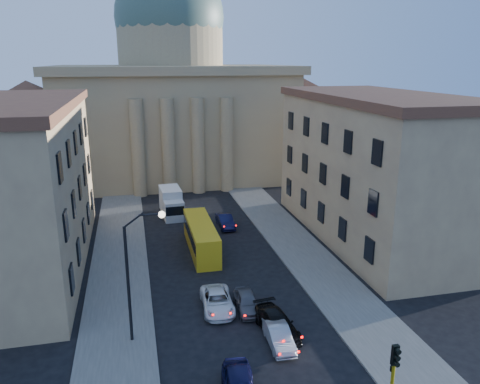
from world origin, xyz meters
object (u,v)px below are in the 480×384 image
object	(u,v)px
street_lamp	(136,267)
city_bus	(201,236)
traffic_light	(393,375)
box_truck	(172,203)
car_right_near	(279,336)

from	to	relation	value
street_lamp	city_bus	bearing A→B (deg)	66.38
traffic_light	street_lamp	size ratio (longest dim) A/B	0.49
traffic_light	city_bus	size ratio (longest dim) A/B	0.44
street_lamp	box_truck	size ratio (longest dim) A/B	1.51
street_lamp	box_truck	bearing A→B (deg)	80.29
city_bus	box_truck	size ratio (longest dim) A/B	1.69
traffic_light	city_bus	xyz separation A→B (m)	(-6.10, 24.10, -1.09)
car_right_near	city_bus	world-z (taller)	city_bus
traffic_light	car_right_near	size ratio (longest dim) A/B	1.10
city_bus	box_truck	distance (m)	11.49
street_lamp	city_bus	world-z (taller)	street_lamp
traffic_light	box_truck	bearing A→B (deg)	102.58
car_right_near	box_truck	world-z (taller)	box_truck
car_right_near	city_bus	size ratio (longest dim) A/B	0.40
traffic_light	box_truck	xyz separation A→B (m)	(-7.91, 35.45, -1.09)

